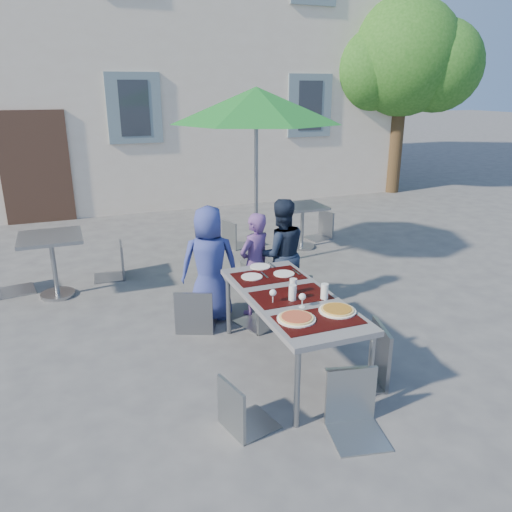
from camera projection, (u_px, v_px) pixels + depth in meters
name	position (u px, v px, depth m)	size (l,w,h in m)	color
ground	(283.00, 409.00, 4.27)	(90.00, 90.00, 0.00)	#48484B
tree	(404.00, 59.00, 12.12)	(3.60, 3.00, 4.70)	#44321D
dining_table	(291.00, 301.00, 4.71)	(0.80, 1.85, 0.76)	#4D4D53
pizza_near_left	(296.00, 318.00, 4.20)	(0.33, 0.33, 0.03)	white
pizza_near_right	(337.00, 310.00, 4.35)	(0.33, 0.33, 0.03)	white
glassware	(300.00, 291.00, 4.59)	(0.54, 0.37, 0.15)	silver
place_settings	(266.00, 272.00, 5.26)	(0.61, 0.51, 0.01)	white
child_0	(209.00, 264.00, 5.74)	(0.66, 0.43, 1.36)	#313C89
child_1	(255.00, 264.00, 5.90)	(0.45, 0.30, 1.25)	#5D3C7A
child_2	(280.00, 254.00, 6.06)	(0.67, 0.38, 1.37)	#182236
chair_0	(194.00, 285.00, 5.47)	(0.55, 0.55, 0.95)	gray
chair_1	(267.00, 275.00, 5.54)	(0.60, 0.60, 1.06)	gray
chair_2	(291.00, 269.00, 5.81)	(0.49, 0.50, 1.02)	gray
chair_3	(241.00, 376.00, 3.86)	(0.46, 0.45, 0.85)	gray
chair_4	(371.00, 320.00, 4.48)	(0.58, 0.58, 1.06)	gray
chair_5	(358.00, 369.00, 3.84)	(0.49, 0.50, 0.95)	gray
patio_umbrella	(256.00, 107.00, 6.88)	(2.45, 2.45, 2.62)	#9FA2A7
cafe_table_0	(52.00, 253.00, 6.39)	(0.77, 0.77, 0.82)	#9FA2A7
bg_chair_l_0	(1.00, 251.00, 6.48)	(0.51, 0.50, 1.00)	#93969E
bg_chair_r_0	(113.00, 240.00, 7.05)	(0.46, 0.45, 0.95)	slate
cafe_table_1	(302.00, 219.00, 8.39)	(0.69, 0.69, 0.74)	#9FA2A7
bg_chair_l_1	(233.00, 218.00, 8.41)	(0.50, 0.49, 0.88)	gray
bg_chair_r_1	(323.00, 209.00, 8.95)	(0.48, 0.47, 0.91)	gray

